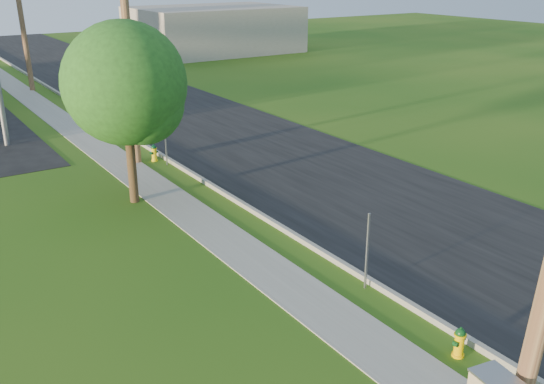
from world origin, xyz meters
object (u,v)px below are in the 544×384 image
object	(u,v)px
utility_pole_far	(20,12)
utility_pole_mid	(127,37)
hydrant_mid	(154,153)
tree_verge	(129,88)
hydrant_near	(460,342)
hydrant_far	(91,113)

from	to	relation	value
utility_pole_far	utility_pole_mid	bearing A→B (deg)	-90.00
utility_pole_far	hydrant_mid	distance (m)	18.77
tree_verge	utility_pole_mid	bearing A→B (deg)	68.68
tree_verge	hydrant_near	xyz separation A→B (m)	(2.19, -11.79, -3.51)
utility_pole_mid	hydrant_far	bearing A→B (deg)	84.74
utility_pole_mid	hydrant_mid	world-z (taller)	utility_pole_mid
utility_pole_mid	utility_pole_far	size ratio (longest dim) A/B	1.03
hydrant_mid	utility_pole_mid	bearing A→B (deg)	161.39
utility_pole_mid	tree_verge	size ratio (longest dim) A/B	1.64
hydrant_mid	hydrant_far	distance (m)	8.49
utility_pole_far	hydrant_far	bearing A→B (deg)	-85.52
utility_pole_mid	hydrant_far	distance (m)	9.51
utility_pole_far	hydrant_near	xyz separation A→B (m)	(0.57, -33.95, -4.47)
utility_pole_mid	hydrant_mid	bearing A→B (deg)	-18.61
tree_verge	hydrant_near	bearing A→B (deg)	-79.48
utility_pole_far	hydrant_far	world-z (taller)	utility_pole_far
utility_pole_mid	hydrant_near	bearing A→B (deg)	-87.96
tree_verge	hydrant_far	bearing A→B (deg)	79.14
hydrant_mid	hydrant_far	size ratio (longest dim) A/B	1.06
hydrant_mid	utility_pole_far	bearing A→B (deg)	92.05
tree_verge	hydrant_near	distance (m)	12.50
hydrant_near	hydrant_far	bearing A→B (deg)	89.54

